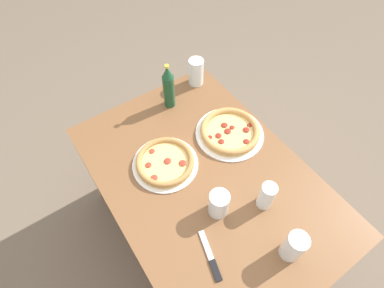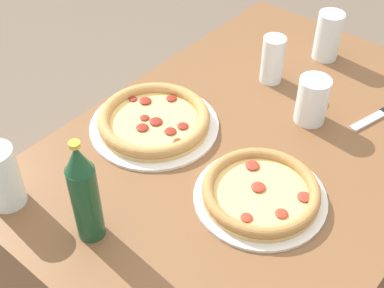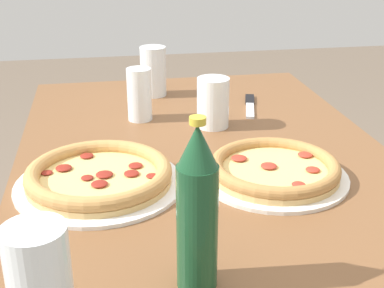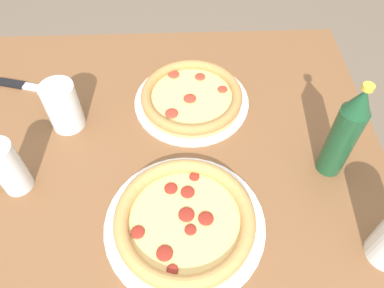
{
  "view_description": "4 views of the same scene",
  "coord_description": "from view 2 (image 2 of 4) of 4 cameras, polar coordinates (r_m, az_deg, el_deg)",
  "views": [
    {
      "loc": [
        -0.51,
        0.43,
        1.9
      ],
      "look_at": [
        0.16,
        -0.03,
        0.78
      ],
      "focal_mm": 28.0,
      "sensor_mm": 36.0,
      "label": 1
    },
    {
      "loc": [
        0.88,
        0.52,
        1.64
      ],
      "look_at": [
        0.16,
        -0.09,
        0.78
      ],
      "focal_mm": 50.0,
      "sensor_mm": 36.0,
      "label": 2
    },
    {
      "loc": [
        1.1,
        -0.22,
        1.22
      ],
      "look_at": [
        0.14,
        -0.05,
        0.81
      ],
      "focal_mm": 50.0,
      "sensor_mm": 36.0,
      "label": 3
    },
    {
      "loc": [
        0.13,
        -0.58,
        1.46
      ],
      "look_at": [
        0.15,
        -0.08,
        0.8
      ],
      "focal_mm": 35.0,
      "sensor_mm": 36.0,
      "label": 4
    }
  ],
  "objects": [
    {
      "name": "table",
      "position": [
        1.63,
        6.03,
        -9.14
      ],
      "size": [
        1.23,
        0.85,
        0.73
      ],
      "color": "brown",
      "rests_on": "ground_plane"
    },
    {
      "name": "pizza_margherita",
      "position": [
        1.21,
        7.35,
        -5.17
      ],
      "size": [
        0.3,
        0.3,
        0.04
      ],
      "color": "silver",
      "rests_on": "table"
    },
    {
      "name": "pizza_veggie",
      "position": [
        1.39,
        -4.07,
        2.5
      ],
      "size": [
        0.34,
        0.34,
        0.04
      ],
      "color": "white",
      "rests_on": "table"
    },
    {
      "name": "glass_mango_juice",
      "position": [
        1.67,
        14.26,
        10.86
      ],
      "size": [
        0.08,
        0.08,
        0.15
      ],
      "color": "white",
      "rests_on": "table"
    },
    {
      "name": "glass_lemonade",
      "position": [
        1.54,
        8.57,
        8.67
      ],
      "size": [
        0.06,
        0.06,
        0.14
      ],
      "color": "white",
      "rests_on": "table"
    },
    {
      "name": "glass_red_wine",
      "position": [
        1.23,
        -19.6,
        -3.57
      ],
      "size": [
        0.08,
        0.08,
        0.15
      ],
      "color": "white",
      "rests_on": "table"
    },
    {
      "name": "glass_cola",
      "position": [
        1.42,
        12.67,
        4.37
      ],
      "size": [
        0.08,
        0.08,
        0.13
      ],
      "color": "white",
      "rests_on": "table"
    },
    {
      "name": "beer_bottle",
      "position": [
        1.08,
        -11.42,
        -5.18
      ],
      "size": [
        0.06,
        0.06,
        0.26
      ],
      "color": "#194728",
      "rests_on": "table"
    },
    {
      "name": "knife",
      "position": [
        1.52,
        19.45,
        3.0
      ],
      "size": [
        0.2,
        0.07,
        0.01
      ],
      "color": "black",
      "rests_on": "table"
    }
  ]
}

